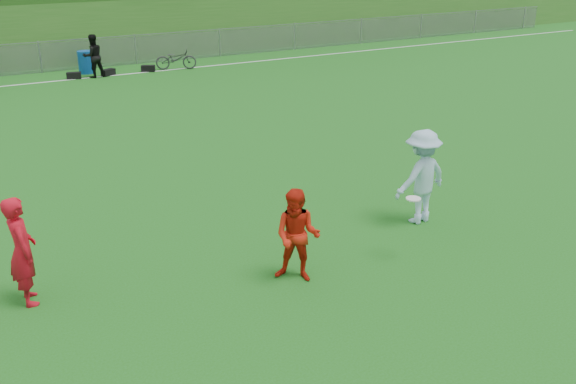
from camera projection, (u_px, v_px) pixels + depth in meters
ground at (253, 290)px, 10.29m from camera, size 120.00×120.00×0.00m
sideline_far at (51, 82)px, 24.92m from camera, size 60.00×0.10×0.01m
fence at (40, 57)px, 26.31m from camera, size 58.00×0.06×1.30m
berm at (4, 10)px, 34.94m from camera, size 120.00×18.00×3.00m
gear_bags at (80, 75)px, 25.47m from camera, size 7.05×0.51×0.26m
player_red_left at (22, 251)px, 9.67m from camera, size 0.43×0.65×1.75m
player_red_center at (297, 236)px, 10.34m from camera, size 0.97×0.96×1.58m
player_blue at (421, 177)px, 12.44m from camera, size 1.29×0.84×1.88m
frisbee at (413, 199)px, 10.92m from camera, size 0.26×0.26×0.02m
recycling_bin at (86, 62)px, 26.29m from camera, size 0.65×0.65×0.91m
bicycle at (176, 59)px, 27.06m from camera, size 1.79×1.14×0.89m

